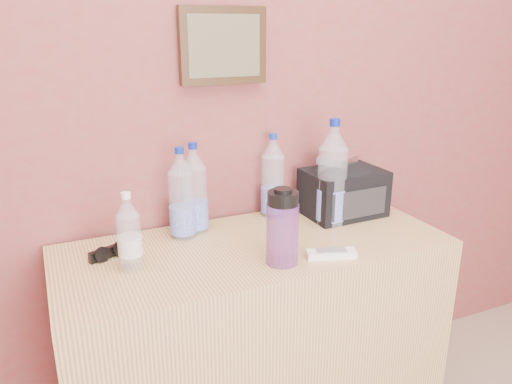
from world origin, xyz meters
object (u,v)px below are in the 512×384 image
(ac_remote, at_px, (331,254))
(nalgene_bottle, at_px, (282,227))
(pet_large_b, at_px, (195,193))
(toiletry_bag, at_px, (343,189))
(sunglasses, at_px, (109,252))
(foil_packet, at_px, (337,159))
(dresser, at_px, (255,347))
(pet_large_c, at_px, (273,180))
(pet_large_a, at_px, (182,198))
(pet_small, at_px, (129,236))
(pet_large_d, at_px, (332,178))

(ac_remote, bearing_deg, nalgene_bottle, -171.77)
(pet_large_b, bearing_deg, toiletry_bag, -7.33)
(sunglasses, xyz_separation_m, foil_packet, (0.84, 0.05, 0.19))
(dresser, relative_size, sunglasses, 9.63)
(pet_large_b, relative_size, ac_remote, 2.04)
(pet_large_b, height_order, pet_large_c, pet_large_b)
(pet_large_c, bearing_deg, pet_large_a, -170.94)
(pet_small, relative_size, ac_remote, 1.53)
(pet_large_a, distance_m, toiletry_bag, 0.61)
(nalgene_bottle, distance_m, sunglasses, 0.54)
(toiletry_bag, height_order, foil_packet, foil_packet)
(toiletry_bag, bearing_deg, pet_small, -172.84)
(toiletry_bag, bearing_deg, foil_packet, 114.20)
(dresser, relative_size, pet_large_c, 4.09)
(foil_packet, bearing_deg, nalgene_bottle, -141.56)
(nalgene_bottle, bearing_deg, pet_large_c, 68.04)
(dresser, relative_size, ac_remote, 8.30)
(pet_large_a, distance_m, nalgene_bottle, 0.38)
(pet_large_b, bearing_deg, pet_small, -143.12)
(pet_large_c, xyz_separation_m, pet_small, (-0.57, -0.22, -0.03))
(toiletry_bag, relative_size, foil_packet, 2.30)
(pet_large_d, bearing_deg, ac_remote, -121.47)
(dresser, height_order, pet_large_a, pet_large_a)
(pet_large_a, xyz_separation_m, pet_large_b, (0.05, 0.03, 0.00))
(foil_packet, bearing_deg, pet_large_d, -131.01)
(dresser, height_order, toiletry_bag, toiletry_bag)
(pet_large_a, xyz_separation_m, pet_large_c, (0.36, 0.06, 0.00))
(dresser, xyz_separation_m, pet_large_c, (0.17, 0.22, 0.53))
(sunglasses, bearing_deg, pet_large_c, -10.79)
(pet_large_d, xyz_separation_m, toiletry_bag, (0.09, 0.06, -0.07))
(pet_small, distance_m, nalgene_bottle, 0.44)
(sunglasses, height_order, foil_packet, foil_packet)
(pet_large_d, bearing_deg, foil_packet, 48.99)
(pet_large_d, height_order, nalgene_bottle, pet_large_d)
(pet_large_a, distance_m, sunglasses, 0.29)
(dresser, bearing_deg, nalgene_bottle, -83.46)
(foil_packet, bearing_deg, pet_large_a, 178.71)
(pet_large_b, bearing_deg, sunglasses, -163.12)
(dresser, relative_size, pet_large_b, 4.07)
(pet_large_b, xyz_separation_m, ac_remote, (0.31, -0.37, -0.13))
(dresser, distance_m, nalgene_bottle, 0.53)
(pet_large_d, bearing_deg, dresser, -169.75)
(nalgene_bottle, relative_size, sunglasses, 1.78)
(pet_large_c, height_order, pet_large_d, pet_large_d)
(ac_remote, distance_m, foil_packet, 0.44)
(pet_large_a, distance_m, pet_large_b, 0.06)
(pet_large_a, distance_m, foil_packet, 0.60)
(pet_small, relative_size, nalgene_bottle, 0.99)
(pet_large_b, relative_size, pet_large_c, 1.01)
(nalgene_bottle, bearing_deg, ac_remote, -9.69)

